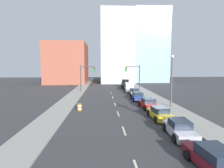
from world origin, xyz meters
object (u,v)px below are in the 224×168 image
sedan_silver (179,129)px  sedan_red (148,103)px  sedan_maroon (216,161)px  traffic_signal_left (85,75)px  sedan_tan (134,92)px  sedan_blue (138,96)px  box_truck_gray (129,87)px  pickup_truck_black (125,84)px  traffic_signal_right (136,75)px  traffic_barrel (79,107)px  street_lamp (172,77)px  sedan_yellow (160,113)px

sedan_silver → sedan_red: (0.08, 10.49, -0.01)m
sedan_maroon → sedan_red: size_ratio=0.99×
traffic_signal_left → sedan_tan: size_ratio=1.47×
sedan_maroon → sedan_silver: bearing=85.1°
sedan_maroon → sedan_tan: bearing=86.3°
sedan_blue → box_truck_gray: size_ratio=0.82×
traffic_signal_left → pickup_truck_black: traffic_signal_left is taller
traffic_signal_left → sedan_maroon: traffic_signal_left is taller
sedan_tan → pickup_truck_black: pickup_truck_black is taller
traffic_signal_right → traffic_barrel: 21.94m
sedan_red → sedan_tan: size_ratio=1.09×
sedan_red → sedan_silver: bearing=-93.1°
street_lamp → sedan_yellow: (-3.48, -5.51, -3.83)m
traffic_barrel → pickup_truck_black: pickup_truck_black is taller
traffic_signal_right → street_lamp: size_ratio=0.84×
traffic_signal_left → street_lamp: street_lamp is taller
sedan_blue → street_lamp: bearing=-56.8°
street_lamp → sedan_maroon: (-3.65, -15.70, -3.83)m
traffic_barrel → sedan_blue: size_ratio=0.22×
traffic_barrel → street_lamp: bearing=5.0°
sedan_yellow → sedan_silver: bearing=-92.2°
traffic_signal_left → sedan_blue: bearing=-47.1°
street_lamp → box_truck_gray: street_lamp is taller
box_truck_gray → sedan_yellow: bearing=-88.2°
box_truck_gray → pickup_truck_black: (0.09, 7.68, -0.06)m
traffic_signal_left → sedan_maroon: bearing=-72.2°
sedan_red → sedan_blue: sedan_blue is taller
sedan_silver → sedan_tan: bearing=92.9°
sedan_yellow → street_lamp: bearing=55.5°
sedan_red → sedan_tan: sedan_tan is taller
traffic_signal_right → sedan_silver: 28.20m
sedan_yellow → sedan_blue: (-0.23, 11.48, 0.03)m
traffic_signal_right → sedan_silver: size_ratio=1.48×
street_lamp → sedan_red: 5.11m
sedan_tan → box_truck_gray: bearing=92.3°
traffic_barrel → sedan_red: sedan_red is taller
sedan_maroon → sedan_red: 15.59m
sedan_maroon → traffic_signal_right: bearing=84.0°
traffic_barrel → pickup_truck_black: bearing=69.9°
sedan_red → box_truck_gray: 18.21m
traffic_barrel → sedan_tan: bearing=52.0°
pickup_truck_black → box_truck_gray: bearing=-87.2°
sedan_red → box_truck_gray: size_ratio=0.88×
traffic_signal_left → sedan_red: (10.88, -17.47, -3.40)m
traffic_barrel → sedan_red: (9.78, 1.04, 0.19)m
traffic_signal_right → street_lamp: street_lamp is taller
traffic_signal_right → box_truck_gray: bearing=152.9°
traffic_signal_right → sedan_tan: bearing=-103.2°
traffic_barrel → sedan_tan: sedan_tan is taller
sedan_yellow → sedan_red: size_ratio=0.90×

